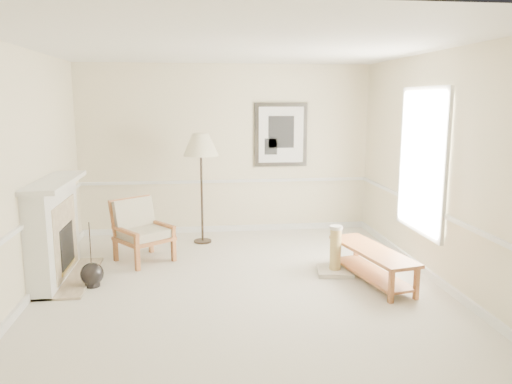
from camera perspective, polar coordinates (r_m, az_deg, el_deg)
ground at (r=6.31m, az=-1.69°, el=-10.88°), size 5.50×5.50×0.00m
room at (r=5.98m, az=-0.53°, el=6.35°), size 5.04×5.54×2.92m
fireplace at (r=6.90m, az=-22.02°, el=-4.18°), size 0.64×1.64×1.31m
floor_vase at (r=6.62m, az=-18.23°, el=-8.96°), size 0.28×0.28×0.83m
armchair at (r=7.41m, az=-13.13°, el=-3.96°), size 0.97×0.98×0.89m
floor_lamp at (r=7.97m, az=-6.32°, el=5.05°), size 0.65×0.65×1.78m
bench at (r=6.59m, az=13.12°, el=-7.55°), size 0.76×1.56×0.43m
scratching_post at (r=6.82m, az=9.03°, el=-7.51°), size 0.53×0.53×0.66m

